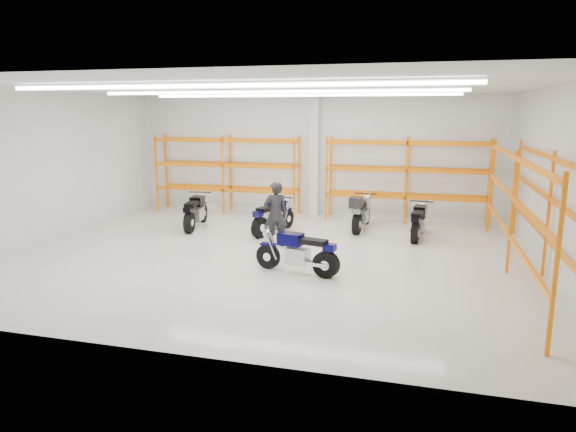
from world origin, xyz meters
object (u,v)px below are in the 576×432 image
(structural_column, at_px, (315,156))
(motorcycle_back_a, at_px, (195,212))
(motorcycle_back_b, at_px, (272,218))
(standing_man, at_px, (276,214))
(motorcycle_back_c, at_px, (361,213))
(motorcycle_main, at_px, (300,253))
(motorcycle_back_d, at_px, (418,222))

(structural_column, bearing_deg, motorcycle_back_a, -136.22)
(motorcycle_back_b, xyz_separation_m, standing_man, (0.57, -1.53, 0.43))
(motorcycle_back_b, distance_m, motorcycle_back_c, 2.96)
(standing_man, bearing_deg, structural_column, -119.22)
(motorcycle_back_a, xyz_separation_m, motorcycle_back_b, (2.73, -0.06, -0.01))
(motorcycle_back_b, distance_m, standing_man, 1.69)
(motorcycle_back_b, height_order, standing_man, standing_man)
(motorcycle_main, xyz_separation_m, motorcycle_back_c, (0.83, 5.04, 0.08))
(motorcycle_back_a, relative_size, motorcycle_back_d, 1.06)
(motorcycle_back_d, xyz_separation_m, structural_column, (-3.91, 2.78, 1.74))
(motorcycle_back_a, xyz_separation_m, structural_column, (3.40, 3.26, 1.71))
(motorcycle_back_b, bearing_deg, motorcycle_main, -64.09)
(standing_man, height_order, structural_column, structural_column)
(motorcycle_back_c, relative_size, structural_column, 0.54)
(motorcycle_back_b, relative_size, motorcycle_back_c, 0.92)
(motorcycle_main, distance_m, motorcycle_back_c, 5.11)
(standing_man, distance_m, structural_column, 5.02)
(motorcycle_back_a, distance_m, motorcycle_back_d, 7.32)
(motorcycle_back_a, height_order, standing_man, standing_man)
(motorcycle_back_c, relative_size, motorcycle_back_d, 1.09)
(motorcycle_back_a, bearing_deg, motorcycle_back_c, 11.58)
(motorcycle_back_d, height_order, standing_man, standing_man)
(motorcycle_back_c, distance_m, structural_column, 3.39)
(motorcycle_main, distance_m, motorcycle_back_a, 6.05)
(motorcycle_main, distance_m, standing_man, 2.71)
(motorcycle_main, height_order, motorcycle_back_b, motorcycle_back_b)
(motorcycle_back_a, relative_size, motorcycle_back_c, 0.97)
(motorcycle_back_a, bearing_deg, standing_man, -25.78)
(motorcycle_back_d, distance_m, standing_man, 4.54)
(motorcycle_main, relative_size, motorcycle_back_b, 0.99)
(motorcycle_back_b, bearing_deg, structural_column, 78.53)
(standing_man, bearing_deg, motorcycle_back_c, -156.34)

